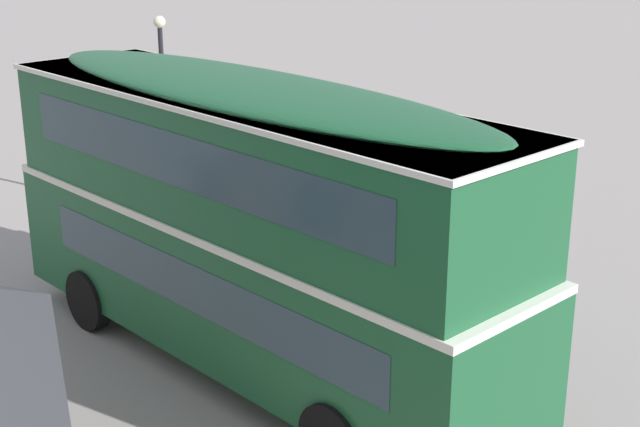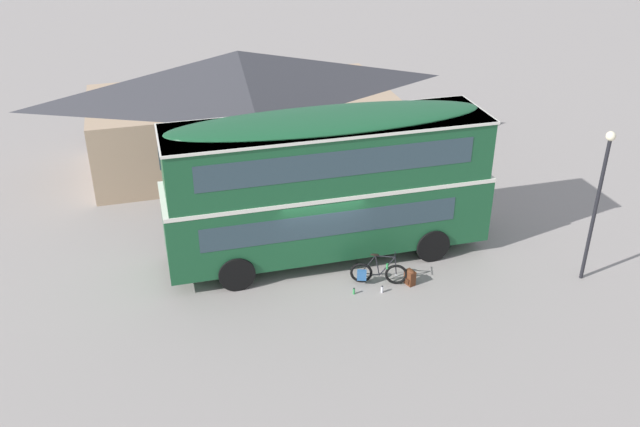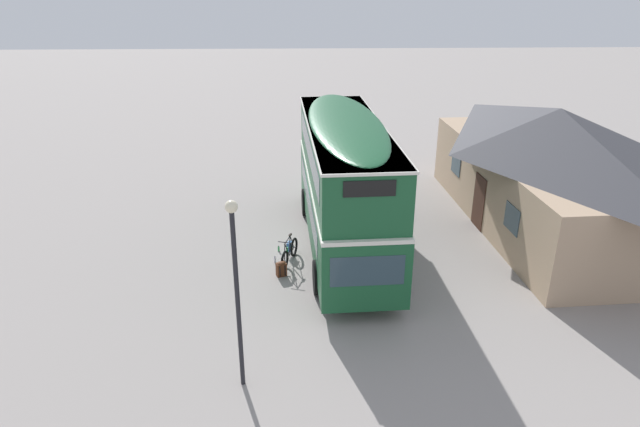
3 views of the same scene
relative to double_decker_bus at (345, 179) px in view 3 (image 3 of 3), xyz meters
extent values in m
plane|color=gray|center=(-0.41, -0.56, -2.64)|extent=(120.00, 120.00, 0.00)
cylinder|color=black|center=(3.05, 1.35, -2.09)|extent=(1.11, 0.34, 1.10)
cylinder|color=black|center=(3.17, -1.03, -2.09)|extent=(1.11, 0.34, 1.10)
cylinder|color=black|center=(-3.18, 1.03, -2.09)|extent=(1.11, 0.34, 1.10)
cylinder|color=black|center=(-3.06, -1.35, -2.09)|extent=(1.11, 0.34, 1.10)
cube|color=#19512D|center=(-0.01, 0.00, -1.13)|extent=(10.17, 3.01, 2.10)
cube|color=white|center=(-0.01, 0.00, -0.05)|extent=(10.19, 3.04, 0.12)
cube|color=#19512D|center=(-0.01, 0.00, 0.93)|extent=(9.87, 2.95, 1.90)
ellipsoid|color=#19512D|center=(-0.01, 0.00, 1.96)|extent=(9.67, 2.89, 0.36)
cube|color=#2D424C|center=(5.00, 0.26, -0.88)|extent=(0.17, 2.05, 0.90)
cube|color=black|center=(4.87, 0.25, 1.46)|extent=(0.13, 1.38, 0.44)
cube|color=#2D424C|center=(-0.14, -1.25, -0.83)|extent=(7.84, 0.44, 0.76)
cube|color=#2D424C|center=(0.06, -1.21, 1.08)|extent=(8.24, 0.46, 0.80)
cube|color=#2D424C|center=(-0.27, 1.23, -0.83)|extent=(7.84, 0.44, 0.76)
cube|color=#2D424C|center=(-0.07, 1.21, 1.08)|extent=(8.24, 0.46, 0.80)
cube|color=white|center=(-0.01, 0.00, 1.84)|extent=(9.97, 3.03, 0.08)
torus|color=black|center=(1.65, -2.10, -2.30)|extent=(0.67, 0.28, 0.68)
torus|color=black|center=(0.65, -1.79, -2.30)|extent=(0.67, 0.28, 0.68)
cylinder|color=#B2B2B7|center=(1.65, -2.10, -2.30)|extent=(0.08, 0.11, 0.05)
cylinder|color=#B2B2B7|center=(0.65, -1.79, -2.30)|extent=(0.08, 0.11, 0.05)
cylinder|color=black|center=(1.38, -2.02, -2.03)|extent=(0.46, 0.17, 0.68)
cylinder|color=black|center=(1.31, -2.00, -1.69)|extent=(0.57, 0.21, 0.06)
cylinder|color=black|center=(1.10, -1.93, -2.02)|extent=(0.18, 0.09, 0.69)
cylinder|color=black|center=(0.91, -1.87, -2.33)|extent=(0.53, 0.19, 0.09)
cylinder|color=black|center=(0.84, -1.85, -1.99)|extent=(0.41, 0.15, 0.64)
cylinder|color=black|center=(1.62, -2.09, -2.00)|extent=(0.10, 0.06, 0.61)
cylinder|color=black|center=(1.59, -2.08, -1.65)|extent=(0.16, 0.45, 0.03)
ellipsoid|color=black|center=(1.01, -1.91, -1.65)|extent=(0.28, 0.17, 0.06)
cube|color=#2D609E|center=(0.62, -1.95, -2.28)|extent=(0.31, 0.22, 0.32)
cylinder|color=green|center=(1.38, -2.02, -2.03)|extent=(0.07, 0.07, 0.18)
cube|color=#592D19|center=(2.05, -2.20, -2.41)|extent=(0.32, 0.38, 0.46)
ellipsoid|color=#592D19|center=(2.05, -2.20, -2.18)|extent=(0.30, 0.36, 0.10)
cube|color=#3E2011|center=(1.94, -2.25, -2.48)|extent=(0.12, 0.23, 0.16)
cylinder|color=black|center=(2.19, -2.24, -2.41)|extent=(0.05, 0.05, 0.37)
cylinder|color=black|center=(2.13, -2.08, -2.41)|extent=(0.05, 0.05, 0.37)
cylinder|color=silver|center=(1.11, -2.46, -2.54)|extent=(0.07, 0.07, 0.21)
cylinder|color=black|center=(1.11, -2.46, -2.43)|extent=(0.04, 0.04, 0.03)
cylinder|color=green|center=(0.28, -2.35, -2.55)|extent=(0.07, 0.07, 0.18)
cylinder|color=black|center=(0.28, -2.35, -2.45)|extent=(0.04, 0.04, 0.03)
cube|color=tan|center=(-1.78, 8.07, -1.16)|extent=(12.13, 6.07, 2.96)
pyramid|color=#38383D|center=(-1.78, 8.07, 1.16)|extent=(12.55, 6.49, 1.69)
cube|color=#3D2319|center=(-1.62, 5.38, -1.59)|extent=(1.10, 0.10, 2.10)
cube|color=#2D424C|center=(-4.58, 5.20, -1.02)|extent=(1.10, 0.10, 0.90)
cube|color=#2D424C|center=(1.33, 5.55, -1.02)|extent=(1.10, 0.10, 0.90)
cylinder|color=black|center=(7.31, -2.98, -0.38)|extent=(0.11, 0.11, 4.53)
sphere|color=#F2E5BF|center=(7.31, -2.98, 2.01)|extent=(0.28, 0.28, 0.28)
camera|label=1|loc=(-11.06, 8.05, 4.68)|focal=52.05mm
camera|label=2|loc=(-4.28, -18.68, 9.14)|focal=38.92mm
camera|label=3|loc=(18.19, -1.48, 6.48)|focal=31.26mm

